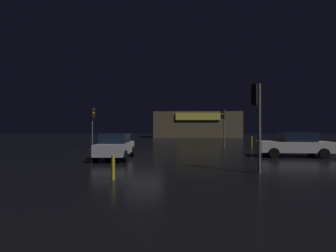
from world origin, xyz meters
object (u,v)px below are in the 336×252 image
Objects in this scene: store_building at (197,125)px; car_far at (294,145)px; traffic_signal_main at (257,110)px; traffic_signal_opposite at (93,118)px; traffic_signal_cross_left at (223,119)px; car_near at (116,146)px.

store_building is 33.17m from car_far.
store_building reaches higher than traffic_signal_main.
traffic_signal_opposite reaches higher than traffic_signal_cross_left.
car_near is at bearing -63.61° from traffic_signal_opposite.
store_building is 4.23× the size of traffic_signal_main.
store_building is 3.48× the size of car_far.
car_far is (4.68, -32.80, -1.61)m from store_building.
car_near is at bearing 148.53° from traffic_signal_main.
car_far is at bearing 9.19° from car_near.
store_building is 35.39m from car_near.
traffic_signal_opposite is at bearing -115.59° from store_building.
traffic_signal_cross_left is at bearing -2.44° from traffic_signal_opposite.
car_near is (-7.34, 4.49, -1.92)m from traffic_signal_main.
traffic_signal_cross_left is 8.51m from car_far.
car_far is (3.50, -7.51, -1.91)m from traffic_signal_cross_left.
store_building is at bearing 98.12° from car_far.
traffic_signal_cross_left is 12.53m from car_near.
car_far is at bearing 56.29° from traffic_signal_main.
car_near is (-6.91, -34.67, -1.61)m from store_building.
store_building is 27.42m from traffic_signal_opposite.
traffic_signal_main is 8.82m from car_near.
store_building is at bearing 90.63° from traffic_signal_main.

